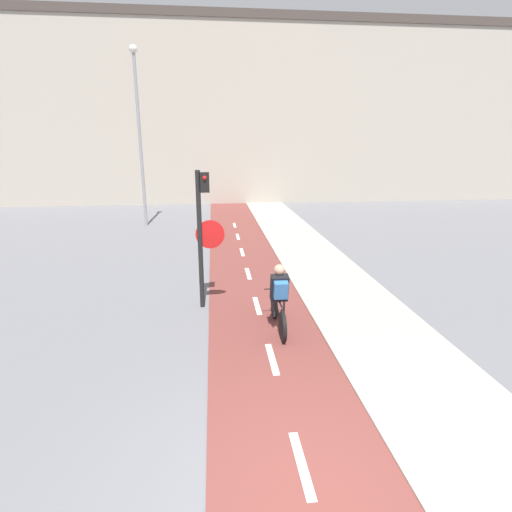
# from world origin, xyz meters

# --- Properties ---
(ground_plane) EXTENTS (120.00, 120.00, 0.00)m
(ground_plane) POSITION_xyz_m (0.00, 0.00, 0.00)
(ground_plane) COLOR slate
(bike_lane) EXTENTS (2.32, 60.00, 0.02)m
(bike_lane) POSITION_xyz_m (0.00, 0.01, 0.01)
(bike_lane) COLOR brown
(bike_lane) RESTS_ON ground_plane
(sidewalk_strip) EXTENTS (2.40, 60.00, 0.05)m
(sidewalk_strip) POSITION_xyz_m (2.36, 0.00, 0.03)
(sidewalk_strip) COLOR #A8A399
(sidewalk_strip) RESTS_ON ground_plane
(building_row_background) EXTENTS (60.00, 5.20, 11.45)m
(building_row_background) POSITION_xyz_m (0.00, 25.38, 5.73)
(building_row_background) COLOR #B2A899
(building_row_background) RESTS_ON ground_plane
(traffic_light_pole) EXTENTS (0.67, 0.25, 3.25)m
(traffic_light_pole) POSITION_xyz_m (-1.23, 5.64, 2.01)
(traffic_light_pole) COLOR black
(traffic_light_pole) RESTS_ON ground_plane
(street_lamp_far) EXTENTS (0.36, 0.36, 7.94)m
(street_lamp_far) POSITION_xyz_m (-4.24, 16.04, 4.76)
(street_lamp_far) COLOR gray
(street_lamp_far) RESTS_ON ground_plane
(cyclist_near) EXTENTS (0.46, 1.74, 1.44)m
(cyclist_near) POSITION_xyz_m (0.31, 4.19, 0.70)
(cyclist_near) COLOR black
(cyclist_near) RESTS_ON ground_plane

